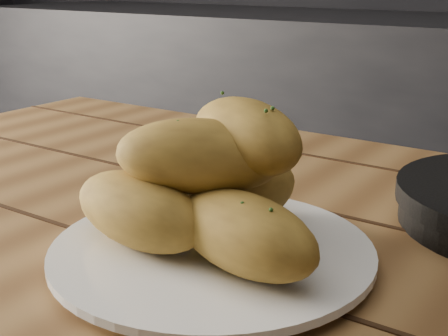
{
  "coord_description": "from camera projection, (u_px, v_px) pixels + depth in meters",
  "views": [
    {
      "loc": [
        0.62,
        0.0,
        1.02
      ],
      "look_at": [
        0.31,
        0.46,
        0.84
      ],
      "focal_mm": 50.0,
      "sensor_mm": 36.0,
      "label": 1
    }
  ],
  "objects": [
    {
      "name": "bread_rolls",
      "position": [
        212.0,
        186.0,
        0.58
      ],
      "size": [
        0.28,
        0.22,
        0.14
      ],
      "color": "#AD8530",
      "rests_on": "plate"
    },
    {
      "name": "plate",
      "position": [
        212.0,
        254.0,
        0.59
      ],
      "size": [
        0.31,
        0.31,
        0.02
      ],
      "color": "white",
      "rests_on": "table"
    },
    {
      "name": "counter",
      "position": [
        376.0,
        173.0,
        1.84
      ],
      "size": [
        2.8,
        0.6,
        0.9
      ],
      "primitive_type": "cube",
      "color": "black",
      "rests_on": "ground"
    }
  ]
}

